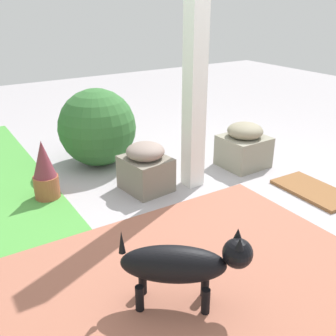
% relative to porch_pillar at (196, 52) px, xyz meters
% --- Properties ---
extents(ground_plane, '(12.00, 12.00, 0.00)m').
position_rel_porch_pillar_xyz_m(ground_plane, '(-0.38, 0.10, -1.19)').
color(ground_plane, '#A5A0A4').
extents(brick_path, '(1.80, 2.40, 0.02)m').
position_rel_porch_pillar_xyz_m(brick_path, '(-1.17, 0.85, -1.18)').
color(brick_path, '#A2604B').
rests_on(brick_path, ground).
extents(porch_pillar, '(0.15, 0.15, 2.39)m').
position_rel_porch_pillar_xyz_m(porch_pillar, '(0.00, 0.00, 0.00)').
color(porch_pillar, white).
rests_on(porch_pillar, ground).
extents(stone_planter_nearest, '(0.43, 0.45, 0.46)m').
position_rel_porch_pillar_xyz_m(stone_planter_nearest, '(0.07, -0.69, -0.98)').
color(stone_planter_nearest, gray).
rests_on(stone_planter_nearest, ground).
extents(stone_planter_mid, '(0.45, 0.41, 0.44)m').
position_rel_porch_pillar_xyz_m(stone_planter_mid, '(0.13, 0.42, -0.98)').
color(stone_planter_mid, gray).
rests_on(stone_planter_mid, ground).
extents(round_shrub, '(0.78, 0.78, 0.78)m').
position_rel_porch_pillar_xyz_m(round_shrub, '(0.92, 0.53, -0.80)').
color(round_shrub, '#31652F').
rests_on(round_shrub, ground).
extents(terracotta_pot_spiky, '(0.22, 0.22, 0.52)m').
position_rel_porch_pillar_xyz_m(terracotta_pot_spiky, '(0.45, 1.22, -0.95)').
color(terracotta_pot_spiky, '#9E5435').
rests_on(terracotta_pot_spiky, ground).
extents(dog, '(0.53, 0.65, 0.49)m').
position_rel_porch_pillar_xyz_m(dog, '(-1.25, 0.97, -0.91)').
color(dog, black).
rests_on(dog, ground).
extents(doormat, '(0.69, 0.40, 0.03)m').
position_rel_porch_pillar_xyz_m(doormat, '(-0.72, -0.81, -1.18)').
color(doormat, brown).
rests_on(doormat, ground).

